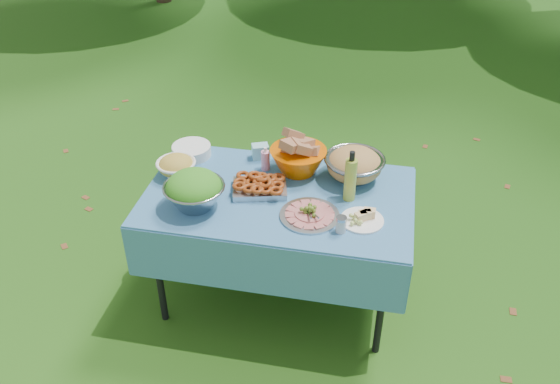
# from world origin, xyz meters

# --- Properties ---
(ground) EXTENTS (80.00, 80.00, 0.00)m
(ground) POSITION_xyz_m (0.00, 0.00, 0.00)
(ground) COLOR #0A3409
(ground) RESTS_ON ground
(picnic_table) EXTENTS (1.46, 0.86, 0.76)m
(picnic_table) POSITION_xyz_m (0.00, 0.00, 0.38)
(picnic_table) COLOR #74B8E0
(picnic_table) RESTS_ON ground
(salad_bowl) EXTENTS (0.40, 0.40, 0.21)m
(salad_bowl) POSITION_xyz_m (-0.41, -0.19, 0.87)
(salad_bowl) COLOR #999CA2
(salad_bowl) RESTS_ON picnic_table
(pasta_bowl_white) EXTENTS (0.23, 0.23, 0.12)m
(pasta_bowl_white) POSITION_xyz_m (-0.61, 0.08, 0.82)
(pasta_bowl_white) COLOR white
(pasta_bowl_white) RESTS_ON picnic_table
(plate_stack) EXTENTS (0.26, 0.26, 0.07)m
(plate_stack) POSITION_xyz_m (-0.59, 0.30, 0.79)
(plate_stack) COLOR white
(plate_stack) RESTS_ON picnic_table
(wipes_box) EXTENTS (0.11, 0.10, 0.09)m
(wipes_box) POSITION_xyz_m (-0.18, 0.36, 0.80)
(wipes_box) COLOR #95DFE5
(wipes_box) RESTS_ON picnic_table
(sanitizer_bottle) EXTENTS (0.05, 0.05, 0.14)m
(sanitizer_bottle) POSITION_xyz_m (-0.12, 0.24, 0.83)
(sanitizer_bottle) COLOR #FE9EC2
(sanitizer_bottle) RESTS_ON picnic_table
(bread_bowl) EXTENTS (0.42, 0.42, 0.22)m
(bread_bowl) POSITION_xyz_m (0.07, 0.26, 0.87)
(bread_bowl) COLOR #D85800
(bread_bowl) RESTS_ON picnic_table
(pasta_bowl_steel) EXTENTS (0.35, 0.35, 0.18)m
(pasta_bowl_steel) POSITION_xyz_m (0.39, 0.25, 0.85)
(pasta_bowl_steel) COLOR #999CA2
(pasta_bowl_steel) RESTS_ON picnic_table
(fried_tray) EXTENTS (0.34, 0.27, 0.07)m
(fried_tray) POSITION_xyz_m (-0.11, 0.02, 0.80)
(fried_tray) COLOR #B8B9BE
(fried_tray) RESTS_ON picnic_table
(charcuterie_platter) EXTENTS (0.38, 0.38, 0.07)m
(charcuterie_platter) POSITION_xyz_m (0.20, -0.16, 0.80)
(charcuterie_platter) COLOR #BABDC2
(charcuterie_platter) RESTS_ON picnic_table
(oil_bottle) EXTENTS (0.08, 0.08, 0.29)m
(oil_bottle) POSITION_xyz_m (0.38, 0.04, 0.91)
(oil_bottle) COLOR #A4B639
(oil_bottle) RESTS_ON picnic_table
(cheese_plate) EXTENTS (0.24, 0.24, 0.06)m
(cheese_plate) POSITION_xyz_m (0.47, -0.15, 0.79)
(cheese_plate) COLOR white
(cheese_plate) RESTS_ON picnic_table
(shaker) EXTENTS (0.07, 0.07, 0.09)m
(shaker) POSITION_xyz_m (0.37, -0.25, 0.81)
(shaker) COLOR silver
(shaker) RESTS_ON picnic_table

